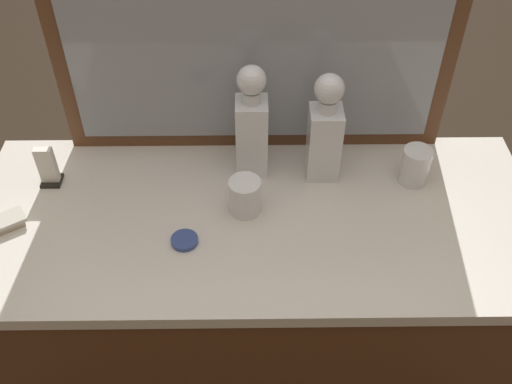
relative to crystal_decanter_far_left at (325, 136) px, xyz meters
The scene contains 9 objects.
ground_plane 0.97m from the crystal_decanter_far_left, 137.74° to the right, with size 6.00×6.00×0.00m, color #2D2319.
dresser 0.58m from the crystal_decanter_far_left, 137.74° to the right, with size 1.39×0.59×0.82m.
dresser_mirror 0.27m from the crystal_decanter_far_left, 144.61° to the left, with size 0.99×0.03×0.58m.
crystal_decanter_far_left is the anchor object (origin of this frame).
crystal_decanter_rear 0.18m from the crystal_decanter_far_left, behind, with size 0.08×0.08×0.31m.
crystal_tumbler_left 0.25m from the crystal_decanter_far_left, ahead, with size 0.07×0.07×0.10m.
crystal_tumbler_far_left 0.25m from the crystal_decanter_far_left, 145.88° to the right, with size 0.08×0.08×0.09m.
porcelain_dish 0.43m from the crystal_decanter_far_left, 144.77° to the right, with size 0.06×0.06×0.01m.
napkin_holder 0.70m from the crystal_decanter_far_left, behind, with size 0.05×0.05×0.11m.
Camera 1 is at (-0.01, -1.00, 1.87)m, focal length 41.89 mm.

